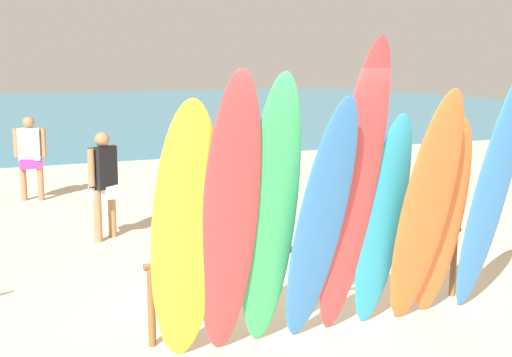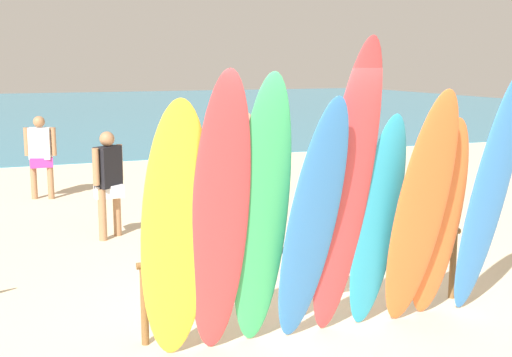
% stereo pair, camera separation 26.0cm
% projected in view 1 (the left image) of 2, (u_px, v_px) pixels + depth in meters
% --- Properties ---
extents(ground, '(60.00, 60.00, 0.00)m').
position_uv_depth(ground, '(88.00, 150.00, 19.43)').
color(ground, beige).
extents(ocean_water, '(60.00, 40.00, 0.02)m').
position_uv_depth(ocean_water, '(33.00, 110.00, 35.23)').
color(ocean_water, teal).
rests_on(ocean_water, ground).
extents(surfboard_rack, '(3.50, 0.07, 0.78)m').
position_uv_depth(surfboard_rack, '(318.00, 259.00, 6.64)').
color(surfboard_rack, brown).
rests_on(surfboard_rack, ground).
extents(surfboard_yellow_0, '(0.60, 0.64, 2.29)m').
position_uv_depth(surfboard_yellow_0, '(186.00, 236.00, 5.46)').
color(surfboard_yellow_0, yellow).
rests_on(surfboard_yellow_0, ground).
extents(surfboard_red_1, '(0.53, 0.75, 2.51)m').
position_uv_depth(surfboard_red_1, '(230.00, 221.00, 5.52)').
color(surfboard_red_1, '#D13D42').
rests_on(surfboard_red_1, ground).
extents(surfboard_green_2, '(0.53, 0.79, 2.49)m').
position_uv_depth(surfboard_green_2, '(270.00, 217.00, 5.69)').
color(surfboard_green_2, '#38B266').
rests_on(surfboard_green_2, ground).
extents(surfboard_blue_3, '(0.57, 0.88, 2.30)m').
position_uv_depth(surfboard_blue_3, '(320.00, 226.00, 5.80)').
color(surfboard_blue_3, '#337AD1').
rests_on(surfboard_blue_3, ground).
extents(surfboard_red_4, '(0.52, 0.82, 2.77)m').
position_uv_depth(surfboard_red_4, '(353.00, 195.00, 5.94)').
color(surfboard_red_4, '#D13D42').
rests_on(surfboard_red_4, ground).
extents(surfboard_teal_5, '(0.52, 0.57, 2.11)m').
position_uv_depth(surfboard_teal_5, '(383.00, 224.00, 6.27)').
color(surfboard_teal_5, '#289EC6').
rests_on(surfboard_teal_5, ground).
extents(surfboard_orange_6, '(0.55, 0.78, 2.34)m').
position_uv_depth(surfboard_orange_6, '(425.00, 212.00, 6.24)').
color(surfboard_orange_6, orange).
rests_on(surfboard_orange_6, ground).
extents(surfboard_orange_7, '(0.51, 0.58, 2.06)m').
position_uv_depth(surfboard_orange_7, '(442.00, 219.00, 6.56)').
color(surfboard_orange_7, orange).
rests_on(surfboard_orange_7, ground).
extents(surfboard_blue_8, '(0.53, 0.73, 2.49)m').
position_uv_depth(surfboard_blue_8, '(490.00, 196.00, 6.60)').
color(surfboard_blue_8, '#337AD1').
rests_on(surfboard_blue_8, ground).
extents(beachgoer_by_water, '(0.48, 0.41, 1.57)m').
position_uv_depth(beachgoer_by_water, '(104.00, 178.00, 9.60)').
color(beachgoer_by_water, '#9E704C').
rests_on(beachgoer_by_water, ground).
extents(beachgoer_midbeach, '(0.42, 0.62, 1.63)m').
position_uv_depth(beachgoer_midbeach, '(238.00, 149.00, 12.49)').
color(beachgoer_midbeach, tan).
rests_on(beachgoer_midbeach, ground).
extents(beachgoer_photographing, '(0.56, 0.32, 1.56)m').
position_uv_depth(beachgoer_photographing, '(30.00, 152.00, 12.32)').
color(beachgoer_photographing, '#9E704C').
rests_on(beachgoer_photographing, ground).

